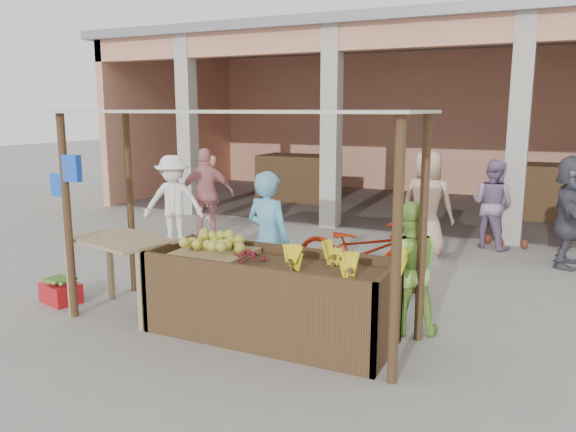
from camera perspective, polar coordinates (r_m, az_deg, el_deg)
The scene contains 21 objects.
ground at distance 6.37m, azimuth -5.93°, elevation -11.31°, with size 60.00×60.00×0.00m, color gray.
market_building at distance 14.29m, azimuth 13.34°, elevation 11.75°, with size 14.40×6.40×4.20m.
fruit_stall at distance 6.00m, azimuth -1.87°, elevation -8.60°, with size 2.60×0.95×0.80m, color #523920.
stall_awning at distance 5.98m, azimuth -6.12°, elevation 6.75°, with size 4.09×1.35×2.39m.
banana_heap at distance 5.61m, azimuth 5.31°, elevation -4.67°, with size 1.10×0.60×0.20m, color yellow, non-canonical shape.
melon_tray at distance 6.23m, azimuth -7.46°, elevation -3.17°, with size 0.80×0.70×0.21m.
berry_heap at distance 5.97m, azimuth -4.10°, elevation -4.05°, with size 0.42×0.34×0.13m, color maroon.
side_table at distance 6.83m, azimuth -16.43°, elevation -3.36°, with size 1.29×1.01×0.92m.
papaya_pile at distance 6.77m, azimuth -16.54°, elevation -1.28°, with size 0.76×0.44×0.22m, color #46812A, non-canonical shape.
red_crate at distance 7.66m, azimuth -22.07°, elevation -7.24°, with size 0.48×0.34×0.25m, color red.
plantain_bundle at distance 7.62m, azimuth -22.16°, elevation -6.06°, with size 0.39×0.27×0.08m, color #589235, non-canonical shape.
produce_sacks at distance 10.62m, azimuth 21.39°, elevation -1.12°, with size 1.11×0.83×0.67m.
vendor_blue at distance 6.76m, azimuth -2.02°, elevation -2.00°, with size 0.67×0.49×1.79m, color #66BCEA.
vendor_green at distance 6.17m, azimuth 12.15°, elevation -4.79°, with size 0.73×0.42×1.52m, color #98D64F.
motorcycle at distance 7.67m, azimuth 7.35°, elevation -3.46°, with size 1.98×0.68×1.03m, color #8D1A04.
shopper_a at distance 10.01m, azimuth -11.60°, elevation 1.83°, with size 1.12×0.56×1.74m, color white.
shopper_b at distance 10.44m, azimuth -8.28°, elevation 2.49°, with size 1.06×0.57×1.81m, color pink.
shopper_c at distance 9.42m, azimuth 13.97°, elevation 1.80°, with size 0.94×0.61×1.94m, color tan.
shopper_d at distance 9.56m, azimuth 26.80°, elevation 0.67°, with size 1.67×0.69×1.81m, color #4B4955.
shopper_e at distance 12.34m, azimuth -7.91°, elevation 2.97°, with size 0.55×0.41×1.47m, color #F9C182.
shopper_f at distance 10.34m, azimuth 20.07°, elevation 1.54°, with size 0.83×0.47×1.69m, color #9179A1.
Camera 1 is at (3.10, -5.03, 2.39)m, focal length 35.00 mm.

